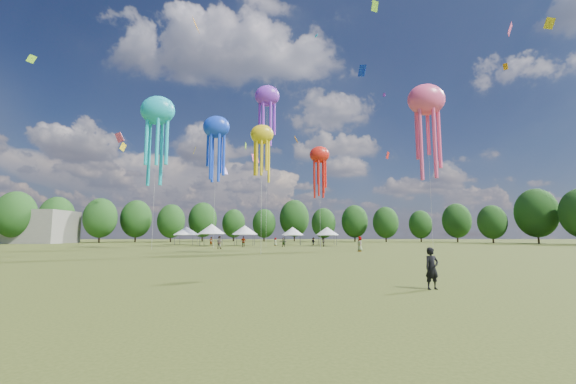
{
  "coord_description": "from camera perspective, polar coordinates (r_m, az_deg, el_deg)",
  "views": [
    {
      "loc": [
        1.23,
        -17.28,
        2.17
      ],
      "look_at": [
        1.67,
        15.0,
        6.0
      ],
      "focal_mm": 22.32,
      "sensor_mm": 36.0,
      "label": 1
    }
  ],
  "objects": [
    {
      "name": "festival_tents",
      "position": [
        72.89,
        -6.59,
        -6.09
      ],
      "size": [
        34.58,
        12.54,
        4.17
      ],
      "color": "#47474C",
      "rests_on": "ground"
    },
    {
      "name": "show_kites",
      "position": [
        59.16,
        1.43,
        10.74
      ],
      "size": [
        47.99,
        27.16,
        29.94
      ],
      "color": "blue",
      "rests_on": "ground"
    },
    {
      "name": "spectator_near",
      "position": [
        55.02,
        -10.9,
        -7.91
      ],
      "size": [
        1.13,
        1.0,
        1.92
      ],
      "primitive_type": "imported",
      "rotation": [
        0.0,
        0.0,
        2.79
      ],
      "color": "gray",
      "rests_on": "ground"
    },
    {
      "name": "ground",
      "position": [
        17.46,
        -4.97,
        -13.87
      ],
      "size": [
        300.0,
        300.0,
        0.0
      ],
      "primitive_type": "plane",
      "color": "#384416",
      "rests_on": "ground"
    },
    {
      "name": "treeline",
      "position": [
        80.08,
        -4.45,
        -3.62
      ],
      "size": [
        201.57,
        95.24,
        13.43
      ],
      "color": "#38281C",
      "rests_on": "ground"
    },
    {
      "name": "spectators_far",
      "position": [
        62.89,
        0.6,
        -7.97
      ],
      "size": [
        23.9,
        28.66,
        1.91
      ],
      "color": "gray",
      "rests_on": "ground"
    },
    {
      "name": "observer_main",
      "position": [
        15.65,
        21.94,
        -11.21
      ],
      "size": [
        0.68,
        0.54,
        1.65
      ],
      "primitive_type": "imported",
      "rotation": [
        0.0,
        0.0,
        0.26
      ],
      "color": "black",
      "rests_on": "ground"
    },
    {
      "name": "small_kites",
      "position": [
        64.7,
        -3.23,
        18.22
      ],
      "size": [
        75.97,
        58.21,
        44.79
      ],
      "color": "blue",
      "rests_on": "ground"
    }
  ]
}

